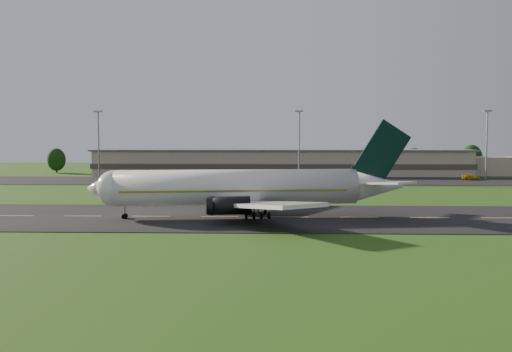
{
  "coord_description": "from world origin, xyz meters",
  "views": [
    {
      "loc": [
        -2.47,
        -89.38,
        12.96
      ],
      "look_at": [
        -5.52,
        8.0,
        6.0
      ],
      "focal_mm": 40.0,
      "sensor_mm": 36.0,
      "label": 1
    }
  ],
  "objects_px": {
    "light_mast_centre": "(299,136)",
    "service_vehicle_a": "(149,177)",
    "light_mast_east": "(487,136)",
    "airliner": "(242,188)",
    "light_mast_west": "(99,136)",
    "service_vehicle_c": "(356,178)",
    "service_vehicle_d": "(471,177)",
    "terminal": "(301,163)",
    "service_vehicle_b": "(262,179)"
  },
  "relations": [
    {
      "from": "light_mast_centre",
      "to": "service_vehicle_a",
      "type": "xyz_separation_m",
      "value": [
        -43.61,
        -5.6,
        -11.95
      ]
    },
    {
      "from": "light_mast_east",
      "to": "airliner",
      "type": "bearing_deg",
      "value": -130.16
    },
    {
      "from": "light_mast_west",
      "to": "service_vehicle_a",
      "type": "bearing_deg",
      "value": -18.86
    },
    {
      "from": "airliner",
      "to": "service_vehicle_a",
      "type": "bearing_deg",
      "value": 105.24
    },
    {
      "from": "light_mast_centre",
      "to": "light_mast_east",
      "type": "xyz_separation_m",
      "value": [
        55.0,
        0.0,
        0.0
      ]
    },
    {
      "from": "service_vehicle_c",
      "to": "service_vehicle_d",
      "type": "height_order",
      "value": "service_vehicle_d"
    },
    {
      "from": "light_mast_west",
      "to": "service_vehicle_c",
      "type": "relative_size",
      "value": 3.92
    },
    {
      "from": "terminal",
      "to": "service_vehicle_a",
      "type": "xyz_separation_m",
      "value": [
        -45.01,
        -21.78,
        -3.2
      ]
    },
    {
      "from": "light_mast_east",
      "to": "service_vehicle_b",
      "type": "height_order",
      "value": "light_mast_east"
    },
    {
      "from": "service_vehicle_d",
      "to": "service_vehicle_a",
      "type": "bearing_deg",
      "value": 106.87
    },
    {
      "from": "airliner",
      "to": "light_mast_west",
      "type": "height_order",
      "value": "light_mast_west"
    },
    {
      "from": "service_vehicle_b",
      "to": "service_vehicle_d",
      "type": "bearing_deg",
      "value": -81.56
    },
    {
      "from": "light_mast_west",
      "to": "light_mast_east",
      "type": "height_order",
      "value": "same"
    },
    {
      "from": "light_mast_east",
      "to": "service_vehicle_d",
      "type": "xyz_separation_m",
      "value": [
        -5.48,
        -3.63,
        -11.9
      ]
    },
    {
      "from": "light_mast_centre",
      "to": "light_mast_east",
      "type": "height_order",
      "value": "same"
    },
    {
      "from": "airliner",
      "to": "light_mast_east",
      "type": "bearing_deg",
      "value": 42.3
    },
    {
      "from": "service_vehicle_a",
      "to": "service_vehicle_b",
      "type": "distance_m",
      "value": 33.0
    },
    {
      "from": "airliner",
      "to": "service_vehicle_a",
      "type": "height_order",
      "value": "airliner"
    },
    {
      "from": "light_mast_east",
      "to": "service_vehicle_a",
      "type": "xyz_separation_m",
      "value": [
        -98.61,
        -5.6,
        -11.95
      ]
    },
    {
      "from": "light_mast_centre",
      "to": "light_mast_west",
      "type": "bearing_deg",
      "value": 180.0
    },
    {
      "from": "service_vehicle_c",
      "to": "service_vehicle_d",
      "type": "bearing_deg",
      "value": 25.82
    },
    {
      "from": "service_vehicle_d",
      "to": "light_mast_east",
      "type": "bearing_deg",
      "value": -40.87
    },
    {
      "from": "light_mast_west",
      "to": "light_mast_centre",
      "type": "xyz_separation_m",
      "value": [
        60.0,
        0.0,
        0.0
      ]
    },
    {
      "from": "service_vehicle_a",
      "to": "service_vehicle_d",
      "type": "distance_m",
      "value": 93.15
    },
    {
      "from": "airliner",
      "to": "service_vehicle_b",
      "type": "xyz_separation_m",
      "value": [
        1.57,
        70.34,
        -3.91
      ]
    },
    {
      "from": "terminal",
      "to": "service_vehicle_d",
      "type": "distance_m",
      "value": 52.13
    },
    {
      "from": "light_mast_west",
      "to": "airliner",
      "type": "bearing_deg",
      "value": -59.22
    },
    {
      "from": "light_mast_east",
      "to": "terminal",
      "type": "bearing_deg",
      "value": 163.2
    },
    {
      "from": "airliner",
      "to": "terminal",
      "type": "relative_size",
      "value": 0.35
    },
    {
      "from": "airliner",
      "to": "terminal",
      "type": "bearing_deg",
      "value": 74.28
    },
    {
      "from": "terminal",
      "to": "light_mast_centre",
      "type": "height_order",
      "value": "light_mast_centre"
    },
    {
      "from": "airliner",
      "to": "service_vehicle_c",
      "type": "distance_m",
      "value": 79.95
    },
    {
      "from": "light_mast_centre",
      "to": "service_vehicle_a",
      "type": "bearing_deg",
      "value": -172.68
    },
    {
      "from": "service_vehicle_c",
      "to": "service_vehicle_d",
      "type": "distance_m",
      "value": 33.43
    },
    {
      "from": "terminal",
      "to": "light_mast_west",
      "type": "relative_size",
      "value": 7.13
    },
    {
      "from": "service_vehicle_b",
      "to": "service_vehicle_c",
      "type": "bearing_deg",
      "value": -78.23
    },
    {
      "from": "airliner",
      "to": "light_mast_centre",
      "type": "height_order",
      "value": "light_mast_centre"
    },
    {
      "from": "light_mast_west",
      "to": "service_vehicle_d",
      "type": "height_order",
      "value": "light_mast_west"
    },
    {
      "from": "service_vehicle_a",
      "to": "light_mast_east",
      "type": "bearing_deg",
      "value": 2.01
    },
    {
      "from": "light_mast_centre",
      "to": "service_vehicle_b",
      "type": "height_order",
      "value": "light_mast_centre"
    },
    {
      "from": "light_mast_west",
      "to": "light_mast_east",
      "type": "bearing_deg",
      "value": 0.0
    },
    {
      "from": "terminal",
      "to": "service_vehicle_b",
      "type": "relative_size",
      "value": 36.61
    },
    {
      "from": "service_vehicle_c",
      "to": "light_mast_centre",
      "type": "bearing_deg",
      "value": -175.28
    },
    {
      "from": "light_mast_centre",
      "to": "service_vehicle_a",
      "type": "distance_m",
      "value": 45.56
    },
    {
      "from": "service_vehicle_b",
      "to": "service_vehicle_d",
      "type": "height_order",
      "value": "service_vehicle_d"
    },
    {
      "from": "airliner",
      "to": "service_vehicle_b",
      "type": "height_order",
      "value": "airliner"
    },
    {
      "from": "terminal",
      "to": "light_mast_centre",
      "type": "bearing_deg",
      "value": -94.95
    },
    {
      "from": "service_vehicle_a",
      "to": "airliner",
      "type": "bearing_deg",
      "value": -68.46
    },
    {
      "from": "terminal",
      "to": "service_vehicle_d",
      "type": "relative_size",
      "value": 28.49
    },
    {
      "from": "service_vehicle_a",
      "to": "terminal",
      "type": "bearing_deg",
      "value": 24.58
    }
  ]
}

